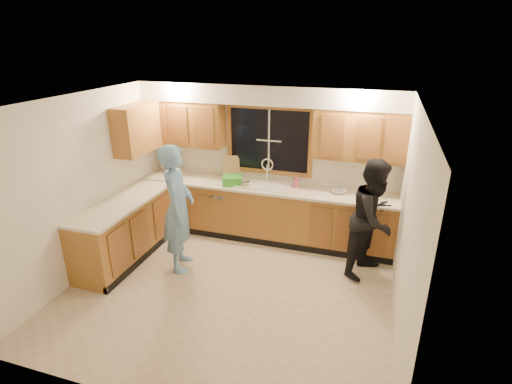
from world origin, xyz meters
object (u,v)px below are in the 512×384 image
man (178,209)px  woman (374,218)px  dishwasher (216,208)px  sink (264,189)px  knife_block (173,167)px  dish_crate (232,180)px  soap_bottle (296,181)px  stove (101,248)px  bowl (339,191)px

man → woman: bearing=-94.8°
man → woman: man is taller
dishwasher → sink: bearing=1.0°
sink → woman: (1.75, -0.59, -0.02)m
sink → knife_block: sink is taller
dish_crate → soap_bottle: soap_bottle is taller
knife_block → dish_crate: bearing=-16.2°
sink → dishwasher: bearing=-179.0°
stove → dish_crate: size_ratio=2.93×
dishwasher → stove: 2.04m
woman → dish_crate: 2.32m
dishwasher → woman: size_ratio=0.48×
stove → bowl: size_ratio=4.08×
stove → soap_bottle: 3.06m
sink → woman: woman is taller
stove → woman: woman is taller
dishwasher → knife_block: knife_block is taller
stove → soap_bottle: soap_bottle is taller
bowl → woman: bearing=-48.1°
soap_bottle → sink: bearing=-168.6°
knife_block → bowl: size_ratio=1.10×
dishwasher → soap_bottle: (1.36, 0.12, 0.61)m
woman → bowl: (-0.56, 0.62, 0.10)m
stove → man: size_ratio=0.49×
dishwasher → woman: bearing=-12.4°
stove → man: (0.92, 0.57, 0.48)m
woman → soap_bottle: woman is taller
sink → dish_crate: size_ratio=2.80×
knife_block → soap_bottle: 2.18m
woman → knife_block: size_ratio=6.98×
sink → dishwasher: 0.96m
knife_block → soap_bottle: size_ratio=1.25×
knife_block → bowl: 2.87m
dishwasher → dish_crate: size_ratio=2.67×
man → soap_bottle: size_ratio=9.52×
dishwasher → bowl: size_ratio=3.72×
sink → man: bearing=-125.0°
stove → soap_bottle: (2.31, 1.93, 0.57)m
dishwasher → bowl: (2.05, 0.05, 0.54)m
woman → dish_crate: bearing=103.6°
man → bowl: size_ratio=8.39×
knife_block → soap_bottle: (2.18, 0.02, -0.02)m
dish_crate → bowl: 1.71m
man → bowl: (2.08, 1.29, 0.02)m
dish_crate → bowl: (1.70, 0.13, -0.04)m
soap_bottle → bowl: soap_bottle is taller
stove → woman: (3.55, 1.24, 0.40)m
dishwasher → knife_block: (-0.82, 0.10, 0.63)m
dishwasher → bowl: bearing=1.4°
dishwasher → man: bearing=-91.4°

